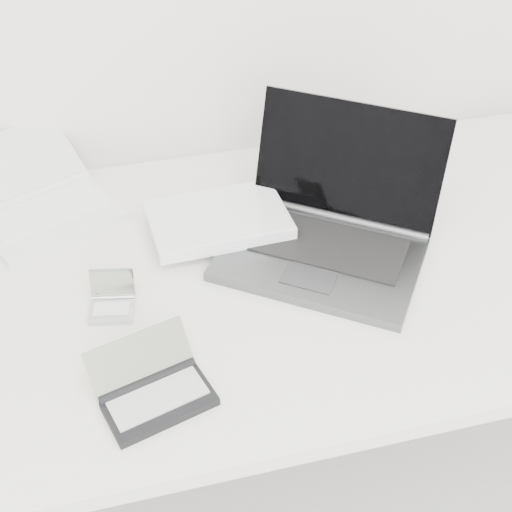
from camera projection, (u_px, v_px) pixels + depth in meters
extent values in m
cube|color=white|center=(266.00, 271.00, 1.31)|extent=(1.60, 0.80, 0.03)
cylinder|color=silver|center=(497.00, 245.00, 1.95)|extent=(0.04, 0.04, 0.70)
cube|color=#525457|center=(320.00, 259.00, 1.30)|extent=(0.43, 0.40, 0.02)
cube|color=black|center=(326.00, 244.00, 1.32)|extent=(0.31, 0.28, 0.00)
cube|color=black|center=(349.00, 161.00, 1.34)|extent=(0.33, 0.27, 0.22)
cylinder|color=#525457|center=(339.00, 218.00, 1.38)|extent=(0.29, 0.22, 0.02)
cube|color=#393C3E|center=(309.00, 277.00, 1.25)|extent=(0.11, 0.10, 0.00)
cube|color=white|center=(218.00, 220.00, 1.35)|extent=(0.26, 0.18, 0.03)
cube|color=white|center=(218.00, 214.00, 1.34)|extent=(0.26, 0.18, 0.00)
cube|color=white|center=(52.00, 219.00, 1.39)|extent=(0.30, 0.26, 0.02)
cube|color=white|center=(47.00, 210.00, 1.40)|extent=(0.24, 0.18, 0.00)
cube|color=silver|center=(14.00, 164.00, 1.46)|extent=(0.29, 0.23, 0.08)
cylinder|color=white|center=(33.00, 195.00, 1.44)|extent=(0.23, 0.12, 0.02)
cube|color=#B5B6BA|center=(112.00, 312.00, 1.20)|extent=(0.08, 0.07, 0.01)
cube|color=silver|center=(111.00, 309.00, 1.20)|extent=(0.06, 0.04, 0.00)
cube|color=gray|center=(112.00, 283.00, 1.21)|extent=(0.08, 0.03, 0.05)
cylinder|color=#B5B6BA|center=(113.00, 298.00, 1.22)|extent=(0.07, 0.03, 0.01)
cube|color=black|center=(160.00, 404.00, 1.05)|extent=(0.17, 0.12, 0.01)
cube|color=#9F9F9F|center=(158.00, 398.00, 1.05)|extent=(0.15, 0.10, 0.00)
cube|color=slate|center=(139.00, 357.00, 1.07)|extent=(0.16, 0.09, 0.06)
cylinder|color=black|center=(148.00, 381.00, 1.07)|extent=(0.15, 0.06, 0.02)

